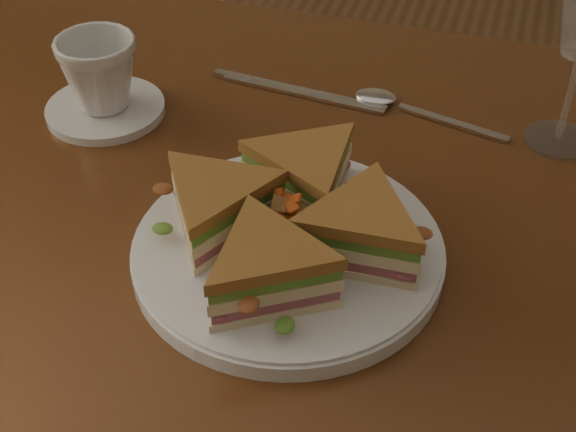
{
  "coord_description": "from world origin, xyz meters",
  "views": [
    {
      "loc": [
        0.18,
        -0.57,
        1.25
      ],
      "look_at": [
        0.03,
        -0.07,
        0.8
      ],
      "focal_mm": 50.0,
      "sensor_mm": 36.0,
      "label": 1
    }
  ],
  "objects": [
    {
      "name": "table",
      "position": [
        0.0,
        0.0,
        0.65
      ],
      "size": [
        1.2,
        0.8,
        0.75
      ],
      "color": "#3C1E0D",
      "rests_on": "ground"
    },
    {
      "name": "plate",
      "position": [
        0.03,
        -0.07,
        0.76
      ],
      "size": [
        0.28,
        0.28,
        0.02
      ],
      "primitive_type": "cylinder",
      "color": "white",
      "rests_on": "table"
    },
    {
      "name": "sandwich_wedges",
      "position": [
        0.03,
        -0.07,
        0.8
      ],
      "size": [
        0.26,
        0.26,
        0.06
      ],
      "color": "beige",
      "rests_on": "plate"
    },
    {
      "name": "crisps_mound",
      "position": [
        0.03,
        -0.07,
        0.79
      ],
      "size": [
        0.09,
        0.09,
        0.05
      ],
      "primitive_type": null,
      "color": "#D4561B",
      "rests_on": "plate"
    },
    {
      "name": "spoon",
      "position": [
        0.07,
        0.2,
        0.75
      ],
      "size": [
        0.18,
        0.06,
        0.01
      ],
      "rotation": [
        0.0,
        0.0,
        -0.26
      ],
      "color": "silver",
      "rests_on": "table"
    },
    {
      "name": "knife",
      "position": [
        -0.05,
        0.2,
        0.75
      ],
      "size": [
        0.22,
        0.04,
        0.0
      ],
      "rotation": [
        0.0,
        0.0,
        -0.1
      ],
      "color": "silver",
      "rests_on": "table"
    },
    {
      "name": "saucer",
      "position": [
        -0.24,
        0.1,
        0.76
      ],
      "size": [
        0.13,
        0.13,
        0.01
      ],
      "primitive_type": "cylinder",
      "color": "white",
      "rests_on": "table"
    },
    {
      "name": "coffee_cup",
      "position": [
        -0.24,
        0.1,
        0.8
      ],
      "size": [
        0.11,
        0.11,
        0.08
      ],
      "primitive_type": "imported",
      "rotation": [
        0.0,
        0.0,
        -0.25
      ],
      "color": "white",
      "rests_on": "saucer"
    }
  ]
}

